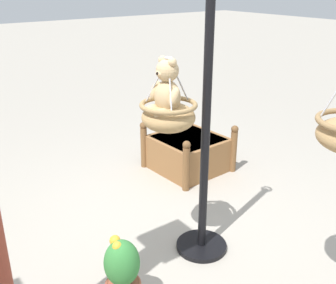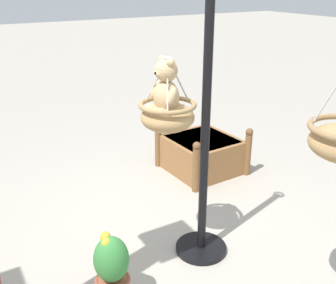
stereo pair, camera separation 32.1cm
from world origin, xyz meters
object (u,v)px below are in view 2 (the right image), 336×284
at_px(teddy_bear, 165,91).
at_px(potted_plant_fern_front, 112,271).
at_px(display_pole_central, 204,179).
at_px(wooden_planter_box, 202,153).
at_px(hanging_basket_with_teddy, 168,115).

relative_size(teddy_bear, potted_plant_fern_front, 0.75).
xyz_separation_m(display_pole_central, teddy_bear, (0.15, 0.27, 0.73)).
height_order(display_pole_central, potted_plant_fern_front, display_pole_central).
bearing_deg(wooden_planter_box, potted_plant_fern_front, 129.62).
relative_size(teddy_bear, wooden_planter_box, 0.48).
distance_m(teddy_bear, potted_plant_fern_front, 1.34).
xyz_separation_m(teddy_bear, wooden_planter_box, (1.16, -1.18, -1.20)).
xyz_separation_m(hanging_basket_with_teddy, potted_plant_fern_front, (-0.35, 0.65, -0.94)).
bearing_deg(potted_plant_fern_front, display_pole_central, -77.83).
bearing_deg(hanging_basket_with_teddy, teddy_bear, 90.00).
distance_m(display_pole_central, teddy_bear, 0.80).
xyz_separation_m(hanging_basket_with_teddy, teddy_bear, (-0.00, 0.02, 0.19)).
bearing_deg(hanging_basket_with_teddy, wooden_planter_box, -45.07).
height_order(teddy_bear, potted_plant_fern_front, teddy_bear).
bearing_deg(display_pole_central, wooden_planter_box, -34.84).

